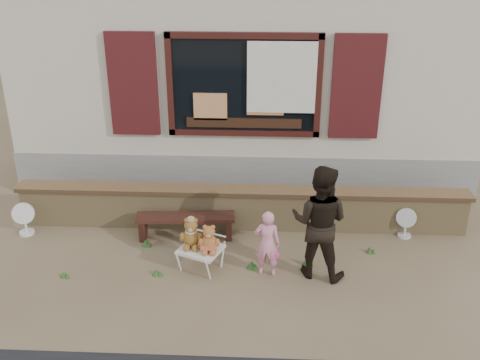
# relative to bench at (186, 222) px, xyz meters

# --- Properties ---
(ground) EXTENTS (80.00, 80.00, 0.00)m
(ground) POSITION_rel_bench_xyz_m (0.83, -0.60, -0.28)
(ground) COLOR brown
(ground) RESTS_ON ground
(shopfront) EXTENTS (8.04, 5.13, 4.00)m
(shopfront) POSITION_rel_bench_xyz_m (0.83, 3.89, 1.72)
(shopfront) COLOR #B6A993
(shopfront) RESTS_ON ground
(brick_wall) EXTENTS (7.10, 0.36, 0.67)m
(brick_wall) POSITION_rel_bench_xyz_m (0.83, 0.40, 0.06)
(brick_wall) COLOR tan
(brick_wall) RESTS_ON ground
(bench) EXTENTS (1.52, 0.42, 0.38)m
(bench) POSITION_rel_bench_xyz_m (0.00, 0.00, 0.00)
(bench) COLOR black
(bench) RESTS_ON ground
(folding_chair) EXTENTS (0.70, 0.66, 0.34)m
(folding_chair) POSITION_rel_bench_xyz_m (0.33, -0.85, 0.03)
(folding_chair) COLOR silver
(folding_chair) RESTS_ON ground
(teddy_bear_left) EXTENTS (0.41, 0.39, 0.45)m
(teddy_bear_left) POSITION_rel_bench_xyz_m (0.20, -0.79, 0.28)
(teddy_bear_left) COLOR brown
(teddy_bear_left) RESTS_ON folding_chair
(teddy_bear_right) EXTENTS (0.38, 0.35, 0.41)m
(teddy_bear_right) POSITION_rel_bench_xyz_m (0.46, -0.90, 0.26)
(teddy_bear_right) COLOR #945429
(teddy_bear_right) RESTS_ON folding_chair
(child) EXTENTS (0.38, 0.27, 0.98)m
(child) POSITION_rel_bench_xyz_m (1.25, -0.93, 0.21)
(child) COLOR pink
(child) RESTS_ON ground
(adult) EXTENTS (0.94, 0.83, 1.62)m
(adult) POSITION_rel_bench_xyz_m (1.94, -0.88, 0.53)
(adult) COLOR black
(adult) RESTS_ON ground
(fan_left) EXTENTS (0.35, 0.23, 0.55)m
(fan_left) POSITION_rel_bench_xyz_m (-2.51, -0.00, -0.01)
(fan_left) COLOR silver
(fan_left) RESTS_ON ground
(fan_right) EXTENTS (0.32, 0.21, 0.49)m
(fan_right) POSITION_rel_bench_xyz_m (3.38, 0.20, -0.03)
(fan_right) COLOR silver
(fan_right) RESTS_ON ground
(grass_tufts) EXTENTS (4.42, 1.00, 0.15)m
(grass_tufts) POSITION_rel_bench_xyz_m (0.76, -0.69, -0.22)
(grass_tufts) COLOR #305321
(grass_tufts) RESTS_ON ground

